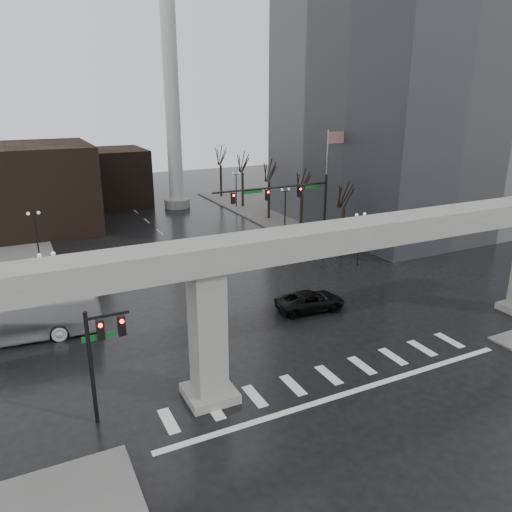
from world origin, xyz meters
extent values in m
plane|color=black|center=(0.00, 0.00, 0.00)|extent=(160.00, 160.00, 0.00)
cube|color=slate|center=(26.00, 36.00, 0.07)|extent=(28.00, 36.00, 0.15)
cube|color=gray|center=(0.00, 0.00, 8.00)|extent=(48.00, 2.20, 1.40)
cube|color=gray|center=(-7.00, 0.00, 3.65)|extent=(1.60, 1.60, 7.30)
cube|color=gray|center=(-7.00, 0.00, 0.25)|extent=(2.60, 2.60, 0.50)
cube|color=#5A5B5F|center=(28.00, 26.00, 21.00)|extent=(22.00, 26.00, 42.00)
cube|color=black|center=(-14.00, 42.00, 5.00)|extent=(16.00, 14.00, 10.00)
cube|color=black|center=(-2.00, 52.00, 4.00)|extent=(10.00, 10.00, 8.00)
cylinder|color=silver|center=(6.00, 46.00, 15.00)|extent=(2.00, 2.00, 30.00)
cylinder|color=gray|center=(6.00, 46.00, 0.60)|extent=(3.60, 3.60, 1.20)
cylinder|color=black|center=(12.80, 18.80, 4.00)|extent=(0.24, 0.24, 8.00)
cylinder|color=black|center=(6.80, 18.80, 7.20)|extent=(12.00, 0.18, 0.18)
cube|color=black|center=(9.80, 18.80, 6.55)|extent=(0.35, 0.30, 1.00)
cube|color=black|center=(6.30, 18.80, 6.55)|extent=(0.35, 0.30, 1.00)
cube|color=black|center=(2.80, 18.80, 6.55)|extent=(0.35, 0.30, 1.00)
sphere|color=#FF0C05|center=(9.80, 18.62, 6.85)|extent=(0.20, 0.20, 0.20)
cube|color=#0C571B|center=(11.30, 18.80, 7.00)|extent=(1.80, 0.05, 0.35)
cube|color=#0C571B|center=(4.80, 18.80, 7.00)|extent=(1.80, 0.05, 0.35)
cylinder|color=black|center=(-12.80, 0.50, 3.00)|extent=(0.20, 0.20, 6.00)
cylinder|color=black|center=(-11.80, 0.50, 5.60)|extent=(2.00, 0.14, 0.14)
cube|color=black|center=(-12.20, 0.50, 4.95)|extent=(0.35, 0.30, 1.00)
cube|color=black|center=(-11.20, 0.50, 4.95)|extent=(0.35, 0.30, 1.00)
cube|color=#0C571B|center=(-12.30, 0.50, 4.60)|extent=(1.60, 0.05, 0.30)
cylinder|color=silver|center=(15.00, 22.00, 6.00)|extent=(0.12, 0.12, 12.00)
cube|color=red|center=(16.00, 22.00, 11.20)|extent=(2.00, 0.03, 1.20)
cylinder|color=black|center=(13.50, 14.00, 2.40)|extent=(0.14, 0.14, 4.80)
cube|color=black|center=(13.50, 14.00, 4.75)|extent=(0.90, 0.06, 0.06)
sphere|color=silver|center=(13.05, 14.00, 4.95)|extent=(0.32, 0.32, 0.32)
sphere|color=silver|center=(13.95, 14.00, 4.95)|extent=(0.32, 0.32, 0.32)
cylinder|color=black|center=(13.50, 28.00, 2.40)|extent=(0.14, 0.14, 4.80)
cube|color=black|center=(13.50, 28.00, 4.75)|extent=(0.90, 0.06, 0.06)
sphere|color=silver|center=(13.05, 28.00, 4.95)|extent=(0.32, 0.32, 0.32)
sphere|color=silver|center=(13.95, 28.00, 4.95)|extent=(0.32, 0.32, 0.32)
cylinder|color=black|center=(13.50, 42.00, 2.40)|extent=(0.14, 0.14, 4.80)
cube|color=black|center=(13.50, 42.00, 4.75)|extent=(0.90, 0.06, 0.06)
sphere|color=silver|center=(13.05, 42.00, 4.95)|extent=(0.32, 0.32, 0.32)
sphere|color=silver|center=(13.95, 42.00, 4.95)|extent=(0.32, 0.32, 0.32)
cylinder|color=black|center=(-13.50, 14.00, 2.40)|extent=(0.14, 0.14, 4.80)
cube|color=black|center=(-13.50, 14.00, 4.75)|extent=(0.90, 0.06, 0.06)
sphere|color=silver|center=(-13.95, 14.00, 4.95)|extent=(0.32, 0.32, 0.32)
sphere|color=silver|center=(-13.05, 14.00, 4.95)|extent=(0.32, 0.32, 0.32)
cylinder|color=black|center=(-13.50, 28.00, 2.40)|extent=(0.14, 0.14, 4.80)
cube|color=black|center=(-13.50, 28.00, 4.75)|extent=(0.90, 0.06, 0.06)
sphere|color=silver|center=(-13.95, 28.00, 4.95)|extent=(0.32, 0.32, 0.32)
sphere|color=silver|center=(-13.05, 28.00, 4.95)|extent=(0.32, 0.32, 0.32)
cylinder|color=black|center=(-13.50, 42.00, 2.40)|extent=(0.14, 0.14, 4.80)
cube|color=black|center=(-13.50, 42.00, 4.75)|extent=(0.90, 0.06, 0.06)
sphere|color=silver|center=(-13.95, 42.00, 4.95)|extent=(0.32, 0.32, 0.32)
sphere|color=silver|center=(-13.05, 42.00, 4.95)|extent=(0.32, 0.32, 0.32)
cylinder|color=black|center=(14.50, 18.00, 2.27)|extent=(0.34, 0.34, 4.55)
cylinder|color=black|center=(14.50, 18.00, 6.01)|extent=(0.12, 1.52, 2.98)
cylinder|color=black|center=(15.00, 18.25, 5.78)|extent=(0.83, 1.14, 2.51)
cylinder|color=black|center=(14.50, 26.00, 2.33)|extent=(0.34, 0.34, 4.66)
cylinder|color=black|center=(14.50, 26.00, 6.15)|extent=(0.12, 1.55, 3.05)
cylinder|color=black|center=(15.00, 26.25, 5.91)|extent=(0.85, 1.16, 2.57)
cylinder|color=black|center=(14.50, 34.00, 2.38)|extent=(0.34, 0.34, 4.76)
cylinder|color=black|center=(14.50, 34.00, 6.29)|extent=(0.12, 1.59, 3.11)
cylinder|color=black|center=(15.00, 34.25, 6.05)|extent=(0.86, 1.18, 2.62)
cylinder|color=black|center=(14.50, 42.00, 2.43)|extent=(0.34, 0.34, 4.87)
cylinder|color=black|center=(14.50, 42.00, 6.43)|extent=(0.12, 1.62, 3.18)
cylinder|color=black|center=(15.00, 42.25, 6.18)|extent=(0.88, 1.20, 2.68)
cylinder|color=black|center=(14.50, 50.00, 2.48)|extent=(0.34, 0.34, 4.97)
cylinder|color=black|center=(14.50, 50.00, 6.57)|extent=(0.12, 1.65, 3.25)
cylinder|color=black|center=(15.00, 50.25, 6.31)|extent=(0.89, 1.23, 2.74)
imported|color=black|center=(3.95, 7.28, 0.73)|extent=(5.49, 2.96, 1.46)
imported|color=#ADACB1|center=(-16.38, 12.00, 1.62)|extent=(11.91, 4.41, 3.24)
camera|label=1|loc=(-15.07, -21.85, 15.59)|focal=35.00mm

